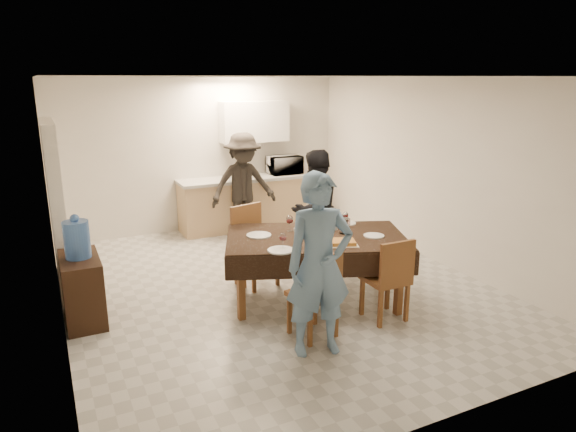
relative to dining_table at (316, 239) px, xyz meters
name	(u,v)px	position (x,y,z in m)	size (l,w,h in m)	color
floor	(275,286)	(-0.26, 0.59, -0.77)	(5.00, 6.00, 0.02)	beige
ceiling	(274,77)	(-0.26, 0.59, 1.83)	(5.00, 6.00, 0.02)	white
wall_back	(203,155)	(-0.26, 3.59, 0.53)	(5.00, 0.02, 2.60)	silver
wall_front	(448,265)	(-0.26, -2.41, 0.53)	(5.00, 0.02, 2.60)	silver
wall_left	(50,209)	(-2.76, 0.59, 0.53)	(0.02, 6.00, 2.60)	silver
wall_right	(434,171)	(2.24, 0.59, 0.53)	(0.02, 6.00, 2.60)	silver
stub_partition	(56,207)	(-2.68, 1.79, 0.28)	(0.15, 1.40, 2.10)	silver
kitchen_base_cabinet	(243,204)	(0.34, 3.27, -0.34)	(2.20, 0.60, 0.86)	tan
kitchen_worktop	(242,179)	(0.34, 3.27, 0.12)	(2.24, 0.64, 0.05)	#ABABA6
upper_cabinet	(254,122)	(0.64, 3.41, 1.08)	(1.20, 0.34, 0.70)	white
dining_table	(316,239)	(0.00, 0.00, 0.00)	(2.36, 1.88, 0.80)	black
chair_near_left	(317,287)	(-0.45, -0.84, -0.20)	(0.49, 0.50, 0.50)	brown
chair_near_right	(391,272)	(0.45, -0.84, -0.19)	(0.43, 0.43, 0.51)	brown
chair_far_left	(259,240)	(-0.45, 0.65, -0.14)	(0.57, 0.58, 0.56)	brown
chair_far_right	(321,238)	(0.45, 0.67, -0.23)	(0.43, 0.43, 0.47)	brown
console	(82,289)	(-2.54, 0.64, -0.40)	(0.40, 0.79, 0.73)	black
water_jug	(77,239)	(-2.54, 0.64, 0.17)	(0.27, 0.27, 0.40)	#477AD0
wine_bottle	(311,223)	(-0.05, 0.05, 0.19)	(0.08, 0.08, 0.31)	black
water_pitcher	(344,226)	(0.35, -0.05, 0.13)	(0.12, 0.12, 0.18)	white
savoury_tart	(341,242)	(0.10, -0.38, 0.06)	(0.36, 0.27, 0.05)	#C07738
salad_bowl	(331,226)	(0.30, 0.18, 0.07)	(0.18, 0.18, 0.07)	silver
mushroom_dish	(302,229)	(-0.05, 0.28, 0.05)	(0.19, 0.19, 0.03)	silver
wine_glass_a	(283,241)	(-0.55, -0.25, 0.13)	(0.08, 0.08, 0.18)	white
wine_glass_b	(345,218)	(0.55, 0.25, 0.12)	(0.08, 0.08, 0.17)	white
wine_glass_c	(290,224)	(-0.20, 0.30, 0.14)	(0.09, 0.09, 0.20)	white
plate_near_left	(281,250)	(-0.60, -0.30, 0.05)	(0.28, 0.28, 0.02)	silver
plate_near_right	(374,236)	(0.60, -0.30, 0.04)	(0.24, 0.24, 0.01)	silver
plate_far_left	(259,235)	(-0.60, 0.30, 0.05)	(0.29, 0.29, 0.02)	silver
plate_far_right	(346,223)	(0.60, 0.30, 0.04)	(0.24, 0.24, 0.01)	silver
microwave	(285,165)	(1.16, 3.27, 0.30)	(0.58, 0.39, 0.32)	white
person_near	(319,265)	(-0.55, -1.05, 0.12)	(0.65, 0.42, 1.78)	#658BB3
person_far	(314,209)	(0.55, 1.05, 0.06)	(0.80, 0.63, 1.65)	black
person_kitchen	(243,185)	(0.18, 2.82, 0.10)	(1.12, 0.64, 1.73)	black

